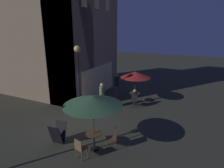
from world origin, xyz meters
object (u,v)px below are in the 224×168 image
Objects in this scene: cafe_table_1 at (94,138)px; patron_seated_0 at (135,97)px; street_lamp_near_corner at (78,65)px; cafe_table_0 at (135,96)px; patron_standing_1 at (102,96)px; menu_sandwich_board at (58,133)px; patio_umbrella_1 at (93,101)px; cafe_chair_0 at (134,100)px; cafe_chair_2 at (113,137)px; patron_standing_2 at (116,86)px; patio_umbrella_0 at (135,75)px; cafe_chair_1 at (80,147)px.

patron_seated_0 reaches higher than cafe_table_1.
cafe_table_0 is (3.14, -2.26, -2.46)m from street_lamp_near_corner.
patron_standing_1 reaches higher than patron_seated_0.
patron_standing_1 is at bearing -6.26° from menu_sandwich_board.
street_lamp_near_corner is 3.29× the size of patron_seated_0.
menu_sandwich_board is 1.26× the size of cafe_table_0.
cafe_table_0 is 0.31× the size of patio_umbrella_1.
cafe_chair_2 is (-4.47, -0.60, -0.02)m from cafe_chair_0.
menu_sandwich_board reaches higher than cafe_table_1.
cafe_table_1 is 6.24m from patron_standing_2.
patron_standing_2 is at bearing 15.49° from cafe_table_1.
patron_standing_1 reaches higher than cafe_table_0.
cafe_chair_0 is 2.07m from patron_standing_1.
patron_seated_0 is 0.72× the size of patron_standing_1.
patio_umbrella_1 is 1.41× the size of patron_standing_1.
menu_sandwich_board is 0.51× the size of patron_standing_2.
cafe_chair_0 is 0.55× the size of patron_standing_1.
patron_standing_1 is at bearing 140.25° from patio_umbrella_0.
patron_standing_1 is at bearing 140.25° from cafe_table_0.
patio_umbrella_0 reaches higher than patron_seated_0.
patron_standing_2 is (6.00, 1.66, -1.29)m from patio_umbrella_1.
cafe_table_1 is 4.16m from patron_standing_1.
patron_seated_0 is (4.99, -0.06, -1.51)m from patio_umbrella_1.
cafe_chair_1 is at bearing 159.89° from cafe_chair_0.
cafe_table_1 is at bearing 180.00° from patio_umbrella_1.
patron_standing_2 is (6.77, 1.49, 0.39)m from cafe_chair_1.
menu_sandwich_board is at bearing -12.62° from cafe_chair_2.
cafe_chair_1 is (-0.48, -1.50, 0.05)m from menu_sandwich_board.
cafe_chair_1 is (-6.40, 0.03, 0.00)m from cafe_table_0.
cafe_table_0 is 0.33× the size of patio_umbrella_0.
cafe_chair_1 is 0.51× the size of patron_standing_1.
street_lamp_near_corner reaches higher than patron_standing_2.
patron_seated_0 reaches higher than cafe_chair_2.
street_lamp_near_corner is at bearing 8.62° from menu_sandwich_board.
patio_umbrella_0 is at bearing 1.39° from cafe_table_1.
cafe_table_1 is at bearing -86.21° from menu_sandwich_board.
patron_standing_1 is (-1.19, 1.72, 0.17)m from patron_seated_0.
patio_umbrella_0 is at bearing -84.20° from patron_standing_2.
cafe_table_0 is 0.60× the size of patron_seated_0.
cafe_chair_2 is 4.17m from patron_standing_1.
cafe_table_1 is 0.89× the size of cafe_chair_1.
cafe_table_0 is at bearing 1.39° from patio_umbrella_1.
patron_standing_2 is at bearing -95.49° from cafe_chair_2.
patio_umbrella_0 is 1.79× the size of patron_seated_0.
patron_standing_2 is at bearing 24.86° from cafe_chair_1.
menu_sandwich_board is 6.12m from cafe_table_0.
patio_umbrella_1 reaches higher than patron_seated_0.
patron_standing_2 is (6.29, -0.01, 0.44)m from menu_sandwich_board.
patron_seated_0 is at bearing -100.98° from patron_standing_2.
patio_umbrella_0 is 1.64m from cafe_chair_0.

